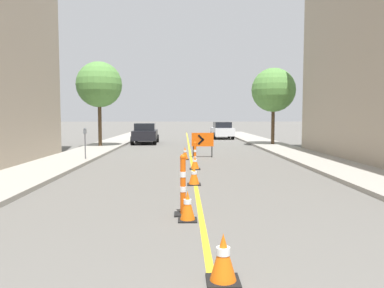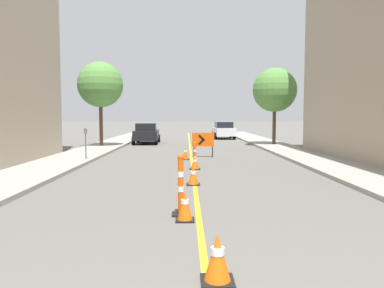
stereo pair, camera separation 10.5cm
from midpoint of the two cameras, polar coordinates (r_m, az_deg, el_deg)
lane_stripe at (r=24.70m, az=-0.14°, el=-0.69°), size 0.12×47.78×0.01m
sidewalk_left at (r=25.31m, az=-13.59°, el=-0.54°), size 2.52×47.78×0.14m
sidewalk_right at (r=25.46m, az=13.24°, el=-0.51°), size 2.52×47.78×0.14m
traffic_cone_nearest at (r=5.02m, az=4.53°, el=-16.95°), size 0.43×0.43×0.64m
traffic_cone_second at (r=7.72m, az=-0.69°, el=-9.42°), size 0.39×0.39×0.62m
traffic_cone_third at (r=11.67m, az=0.44°, el=-4.82°), size 0.42×0.42×0.59m
traffic_cone_fourth at (r=15.06m, az=0.64°, el=-2.86°), size 0.43×0.43×0.54m
traffic_cone_fifth at (r=18.39m, az=-0.85°, el=-1.40°), size 0.38×0.38×0.65m
delineator_post_front at (r=8.10m, az=-1.36°, el=-6.79°), size 0.38×0.38×1.32m
delineator_post_rear at (r=15.14m, az=0.65°, el=-2.06°), size 0.34×0.34×1.10m
arrow_barricade_primary at (r=19.36m, az=1.86°, el=0.55°), size 1.14×0.12×1.28m
parked_car_curb_near at (r=29.47m, az=-6.84°, el=1.63°), size 1.97×4.37×1.59m
parked_car_curb_mid at (r=35.75m, az=4.91°, el=2.10°), size 1.98×4.37×1.59m
parking_meter_far_curb at (r=18.17m, az=-15.76°, el=1.03°), size 0.12×0.11×1.46m
street_tree_left_near at (r=26.04m, az=-13.68°, el=8.76°), size 3.04×3.04×5.63m
street_tree_right_near at (r=27.43m, az=12.60°, el=8.02°), size 3.11×3.11×5.41m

